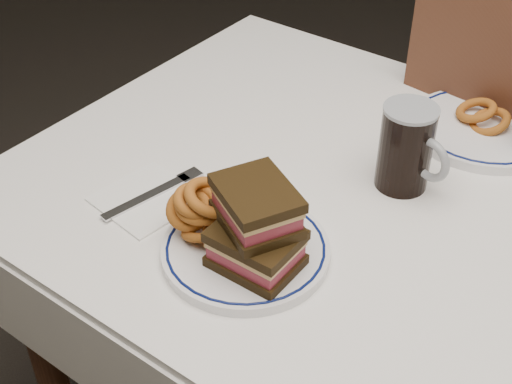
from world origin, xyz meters
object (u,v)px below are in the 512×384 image
Objects in this scene: reuben_sandwich at (256,227)px; far_plate at (483,128)px; beer_mug at (407,147)px; main_plate at (246,250)px.

reuben_sandwich is 0.56× the size of far_plate.
beer_mug is 0.23m from far_plate.
reuben_sandwich is 0.53m from far_plate.
main_plate is 0.07m from reuben_sandwich.
main_plate is at bearing -106.04° from far_plate.
beer_mug reaches higher than far_plate.
far_plate is (0.12, 0.51, -0.06)m from reuben_sandwich.
main_plate is 0.52m from far_plate.
beer_mug reaches higher than main_plate.
beer_mug is 0.55× the size of far_plate.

